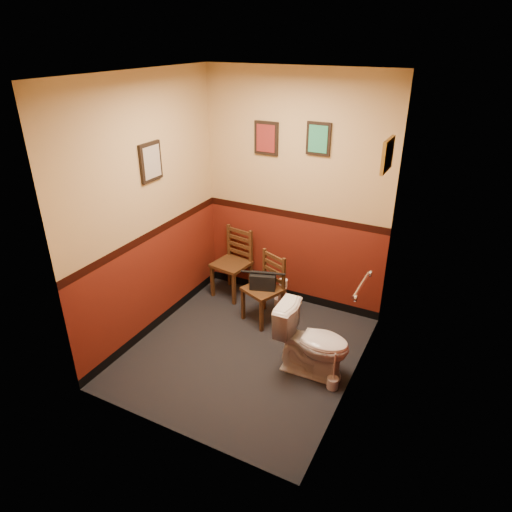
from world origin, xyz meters
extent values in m
cube|color=black|center=(0.00, 0.00, 0.00)|extent=(2.20, 2.40, 0.00)
cube|color=silver|center=(0.00, 0.00, 2.70)|extent=(2.20, 2.40, 0.00)
cube|color=#5E1A0F|center=(0.00, 1.20, 1.35)|extent=(2.20, 0.00, 2.70)
cube|color=#5E1A0F|center=(0.00, -1.20, 1.35)|extent=(2.20, 0.00, 2.70)
cube|color=#5E1A0F|center=(-1.10, 0.00, 1.35)|extent=(0.00, 2.40, 2.70)
cube|color=#5E1A0F|center=(1.10, 0.00, 1.35)|extent=(0.00, 2.40, 2.70)
cylinder|color=silver|center=(1.07, 0.25, 0.95)|extent=(0.03, 0.50, 0.03)
cylinder|color=silver|center=(1.09, 0.00, 0.95)|extent=(0.02, 0.06, 0.06)
cylinder|color=silver|center=(1.09, 0.50, 0.95)|extent=(0.02, 0.06, 0.06)
cube|color=black|center=(-0.35, 1.18, 1.95)|extent=(0.28, 0.03, 0.36)
cube|color=maroon|center=(-0.35, 1.17, 1.95)|extent=(0.22, 0.01, 0.30)
cube|color=black|center=(0.25, 1.18, 2.00)|extent=(0.26, 0.03, 0.34)
cube|color=#2A865E|center=(0.25, 1.17, 2.00)|extent=(0.20, 0.01, 0.28)
cube|color=black|center=(-1.08, 0.10, 1.85)|extent=(0.03, 0.30, 0.38)
cube|color=#A0917E|center=(-1.07, 0.10, 1.85)|extent=(0.01, 0.24, 0.31)
cube|color=olive|center=(1.08, 0.60, 2.05)|extent=(0.03, 0.34, 0.28)
cube|color=#A0917E|center=(1.07, 0.60, 2.05)|extent=(0.01, 0.28, 0.22)
imported|color=white|center=(0.72, 0.03, 0.35)|extent=(0.72, 0.42, 0.70)
cylinder|color=silver|center=(0.98, -0.10, 0.05)|extent=(0.11, 0.11, 0.11)
cylinder|color=silver|center=(0.98, -0.10, 0.24)|extent=(0.01, 0.01, 0.31)
cube|color=#58341A|center=(-0.70, 0.95, 0.43)|extent=(0.45, 0.45, 0.04)
cube|color=#58341A|center=(-0.89, 0.80, 0.21)|extent=(0.04, 0.04, 0.43)
cube|color=#58341A|center=(-0.84, 1.14, 0.21)|extent=(0.04, 0.04, 0.43)
cube|color=#58341A|center=(-0.56, 0.75, 0.21)|extent=(0.04, 0.04, 0.43)
cube|color=#58341A|center=(-0.51, 1.09, 0.21)|extent=(0.04, 0.04, 0.43)
cube|color=#58341A|center=(-0.84, 1.14, 0.64)|extent=(0.04, 0.04, 0.43)
cube|color=#58341A|center=(-0.50, 1.09, 0.64)|extent=(0.04, 0.04, 0.43)
cube|color=#58341A|center=(-0.67, 1.12, 0.52)|extent=(0.32, 0.07, 0.04)
cube|color=#58341A|center=(-0.67, 1.12, 0.61)|extent=(0.32, 0.07, 0.04)
cube|color=#58341A|center=(-0.67, 1.12, 0.71)|extent=(0.32, 0.07, 0.04)
cube|color=#58341A|center=(-0.67, 1.12, 0.80)|extent=(0.32, 0.07, 0.04)
cube|color=#58341A|center=(-0.10, 0.61, 0.40)|extent=(0.48, 0.48, 0.04)
cube|color=#58341A|center=(-0.31, 0.53, 0.20)|extent=(0.05, 0.05, 0.40)
cube|color=#58341A|center=(-0.19, 0.82, 0.20)|extent=(0.05, 0.05, 0.40)
cube|color=#58341A|center=(-0.01, 0.41, 0.20)|extent=(0.05, 0.05, 0.40)
cube|color=#58341A|center=(0.11, 0.70, 0.20)|extent=(0.05, 0.05, 0.40)
cube|color=#58341A|center=(-0.19, 0.83, 0.60)|extent=(0.04, 0.04, 0.40)
cube|color=#58341A|center=(0.11, 0.71, 0.60)|extent=(0.04, 0.04, 0.40)
cube|color=#58341A|center=(-0.04, 0.77, 0.49)|extent=(0.29, 0.13, 0.04)
cube|color=#58341A|center=(-0.04, 0.77, 0.58)|extent=(0.29, 0.13, 0.04)
cube|color=#58341A|center=(-0.04, 0.77, 0.66)|extent=(0.29, 0.13, 0.04)
cube|color=#58341A|center=(-0.04, 0.77, 0.75)|extent=(0.29, 0.13, 0.04)
cube|color=black|center=(-0.10, 0.61, 0.50)|extent=(0.31, 0.22, 0.18)
cylinder|color=black|center=(-0.10, 0.61, 0.61)|extent=(0.24, 0.10, 0.02)
cylinder|color=silver|center=(-0.06, 0.98, 0.05)|extent=(0.10, 0.10, 0.09)
cylinder|color=silver|center=(0.05, 0.98, 0.05)|extent=(0.10, 0.10, 0.09)
cylinder|color=silver|center=(-0.01, 0.97, 0.14)|extent=(0.10, 0.10, 0.09)
cylinder|color=silver|center=(-0.01, 0.95, 0.23)|extent=(0.10, 0.10, 0.09)
cylinder|color=silver|center=(-0.01, 0.98, 0.32)|extent=(0.10, 0.10, 0.09)
camera|label=1|loc=(1.84, -3.35, 2.99)|focal=32.00mm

